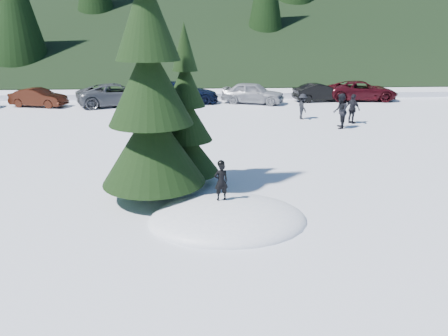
{
  "coord_description": "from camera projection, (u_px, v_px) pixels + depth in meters",
  "views": [
    {
      "loc": [
        -0.73,
        -11.25,
        5.17
      ],
      "look_at": [
        -0.03,
        1.41,
        1.1
      ],
      "focal_mm": 35.0,
      "sensor_mm": 36.0,
      "label": 1
    }
  ],
  "objects": [
    {
      "name": "adult_2",
      "position": [
        303.0,
        107.0,
        25.81
      ],
      "size": [
        0.63,
        1.01,
        1.5
      ],
      "primitive_type": "imported",
      "rotation": [
        0.0,
        0.0,
        1.65
      ],
      "color": "black",
      "rests_on": "ground"
    },
    {
      "name": "adult_1",
      "position": [
        353.0,
        109.0,
        24.56
      ],
      "size": [
        0.84,
        1.05,
        1.67
      ],
      "primitive_type": "imported",
      "rotation": [
        0.0,
        0.0,
        2.1
      ],
      "color": "black",
      "rests_on": "ground"
    },
    {
      "name": "car_3",
      "position": [
        181.0,
        93.0,
        31.32
      ],
      "size": [
        5.28,
        2.15,
        1.53
      ],
      "primitive_type": "imported",
      "rotation": [
        0.0,
        0.0,
        1.57
      ],
      "color": "black",
      "rests_on": "ground"
    },
    {
      "name": "adult_0",
      "position": [
        340.0,
        111.0,
        23.34
      ],
      "size": [
        0.93,
        1.07,
        1.88
      ],
      "primitive_type": "imported",
      "rotation": [
        0.0,
        0.0,
        4.44
      ],
      "color": "black",
      "rests_on": "ground"
    },
    {
      "name": "ground",
      "position": [
        228.0,
        220.0,
        12.31
      ],
      "size": [
        200.0,
        200.0,
        0.0
      ],
      "primitive_type": "plane",
      "color": "white",
      "rests_on": "ground"
    },
    {
      "name": "car_1",
      "position": [
        38.0,
        98.0,
        29.94
      ],
      "size": [
        4.05,
        2.24,
        1.27
      ],
      "primitive_type": "imported",
      "rotation": [
        0.0,
        0.0,
        1.32
      ],
      "color": "black",
      "rests_on": "ground"
    },
    {
      "name": "car_4",
      "position": [
        253.0,
        93.0,
        31.22
      ],
      "size": [
        4.8,
        3.26,
        1.52
      ],
      "primitive_type": "imported",
      "rotation": [
        0.0,
        0.0,
        1.21
      ],
      "color": "#9899A0",
      "rests_on": "ground"
    },
    {
      "name": "snow_mound",
      "position": [
        228.0,
        220.0,
        12.31
      ],
      "size": [
        4.48,
        3.52,
        0.96
      ],
      "primitive_type": "ellipsoid",
      "color": "white",
      "rests_on": "ground"
    },
    {
      "name": "spruce_short",
      "position": [
        186.0,
        124.0,
        14.65
      ],
      "size": [
        2.2,
        2.2,
        5.37
      ],
      "color": "#301E10",
      "rests_on": "ground"
    },
    {
      "name": "car_2",
      "position": [
        117.0,
        94.0,
        30.4
      ],
      "size": [
        6.05,
        4.35,
        1.53
      ],
      "primitive_type": "imported",
      "rotation": [
        0.0,
        0.0,
        1.94
      ],
      "color": "#4A4D51",
      "rests_on": "ground"
    },
    {
      "name": "car_6",
      "position": [
        362.0,
        91.0,
        32.59
      ],
      "size": [
        5.33,
        2.75,
        1.44
      ],
      "primitive_type": "imported",
      "rotation": [
        0.0,
        0.0,
        1.5
      ],
      "color": "#3B0A11",
      "rests_on": "ground"
    },
    {
      "name": "spruce_tall",
      "position": [
        150.0,
        94.0,
        12.89
      ],
      "size": [
        3.2,
        3.2,
        8.6
      ],
      "color": "#301E10",
      "rests_on": "ground"
    },
    {
      "name": "car_5",
      "position": [
        320.0,
        93.0,
        32.14
      ],
      "size": [
        4.1,
        1.9,
        1.3
      ],
      "primitive_type": "imported",
      "rotation": [
        0.0,
        0.0,
        1.71
      ],
      "color": "black",
      "rests_on": "ground"
    },
    {
      "name": "child_skier",
      "position": [
        221.0,
        181.0,
        12.34
      ],
      "size": [
        0.46,
        0.36,
        1.11
      ],
      "primitive_type": "imported",
      "rotation": [
        0.0,
        0.0,
        3.39
      ],
      "color": "black",
      "rests_on": "snow_mound"
    }
  ]
}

